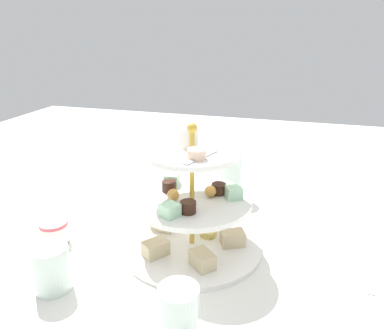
% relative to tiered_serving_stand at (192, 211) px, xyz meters
% --- Properties ---
extents(ground_plane, '(2.40, 2.40, 0.00)m').
position_rel_tiered_serving_stand_xyz_m(ground_plane, '(-0.00, 0.00, -0.08)').
color(ground_plane, silver).
extents(tiered_serving_stand, '(0.29, 0.29, 0.27)m').
position_rel_tiered_serving_stand_xyz_m(tiered_serving_stand, '(0.00, 0.00, 0.00)').
color(tiered_serving_stand, white).
rests_on(tiered_serving_stand, ground_plane).
extents(water_glass_tall_right, '(0.07, 0.07, 0.13)m').
position_rel_tiered_serving_stand_xyz_m(water_glass_tall_right, '(0.28, -0.03, -0.02)').
color(water_glass_tall_right, silver).
rests_on(water_glass_tall_right, ground_plane).
extents(water_glass_short_left, '(0.06, 0.06, 0.08)m').
position_rel_tiered_serving_stand_xyz_m(water_glass_short_left, '(-0.20, 0.20, -0.04)').
color(water_glass_short_left, silver).
rests_on(water_glass_short_left, ground_plane).
extents(teacup_with_saucer, '(0.09, 0.09, 0.05)m').
position_rel_tiered_serving_stand_xyz_m(teacup_with_saucer, '(-0.07, 0.28, -0.06)').
color(teacup_with_saucer, white).
rests_on(teacup_with_saucer, ground_plane).
extents(butter_knife_left, '(0.17, 0.04, 0.00)m').
position_rel_tiered_serving_stand_xyz_m(butter_knife_left, '(0.02, -0.33, -0.08)').
color(butter_knife_left, silver).
rests_on(butter_knife_left, ground_plane).
extents(butter_knife_right, '(0.15, 0.11, 0.00)m').
position_rel_tiered_serving_stand_xyz_m(butter_knife_right, '(0.17, 0.28, -0.08)').
color(butter_knife_right, silver).
rests_on(butter_knife_right, ground_plane).
extents(water_glass_mid_back, '(0.06, 0.06, 0.09)m').
position_rel_tiered_serving_stand_xyz_m(water_glass_mid_back, '(-0.25, -0.05, -0.04)').
color(water_glass_mid_back, silver).
rests_on(water_glass_mid_back, ground_plane).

